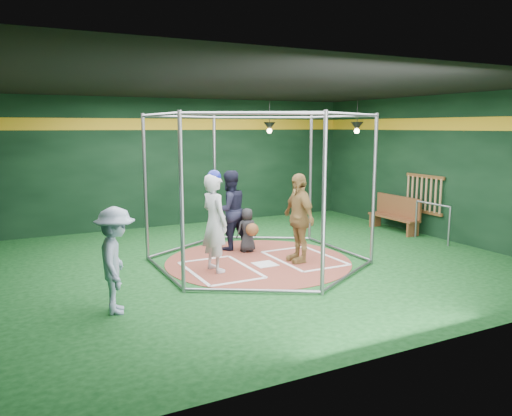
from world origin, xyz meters
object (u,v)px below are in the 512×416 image
batter_figure (215,221)px  visitor_leopard (298,218)px  umpire (229,210)px  dugout_bench (396,213)px

batter_figure → visitor_leopard: bearing=-4.7°
umpire → dugout_bench: (4.73, -0.15, -0.42)m
batter_figure → visitor_leopard: size_ratio=1.07×
batter_figure → dugout_bench: size_ratio=1.20×
dugout_bench → batter_figure: bearing=-167.2°
umpire → dugout_bench: size_ratio=1.10×
batter_figure → umpire: bearing=56.8°
visitor_leopard → dugout_bench: 4.18m
dugout_bench → umpire: bearing=178.2°
dugout_bench → visitor_leopard: bearing=-159.8°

